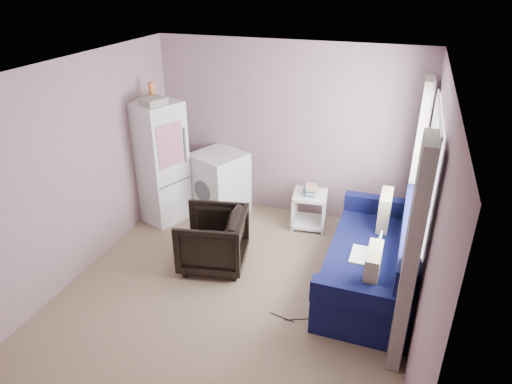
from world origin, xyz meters
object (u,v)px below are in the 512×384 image
armchair (213,237)px  fridge (160,162)px  washing_machine (219,183)px  side_table (310,207)px  sofa (377,261)px

armchair → fridge: fridge is taller
armchair → washing_machine: size_ratio=0.84×
side_table → sofa: (1.03, -1.11, 0.05)m
fridge → washing_machine: bearing=49.4°
fridge → sofa: size_ratio=0.94×
armchair → side_table: size_ratio=1.26×
fridge → washing_machine: size_ratio=2.09×
armchair → sofa: sofa is taller
washing_machine → sofa: size_ratio=0.45×
sofa → side_table: bearing=133.5°
armchair → fridge: 1.55m
fridge → side_table: (2.09, 0.43, -0.59)m
washing_machine → side_table: size_ratio=1.50×
washing_machine → side_table: washing_machine is taller
armchair → fridge: bearing=-138.1°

